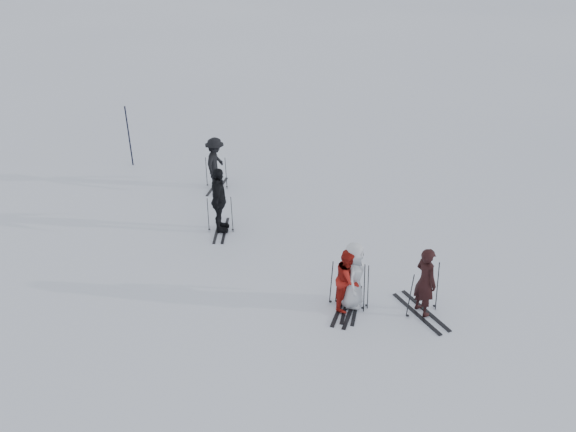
{
  "coord_description": "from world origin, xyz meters",
  "views": [
    {
      "loc": [
        -3.19,
        -11.99,
        8.33
      ],
      "look_at": [
        0.0,
        1.0,
        1.0
      ],
      "focal_mm": 35.0,
      "sensor_mm": 36.0,
      "label": 1
    }
  ],
  "objects_px": {
    "skier_near_dark": "(425,282)",
    "piste_marker": "(129,136)",
    "skier_uphill_far": "(216,164)",
    "skier_uphill_left": "(219,201)",
    "skier_grey": "(353,276)",
    "skier_red": "(348,280)"
  },
  "relations": [
    {
      "from": "skier_near_dark",
      "to": "skier_uphill_left",
      "type": "bearing_deg",
      "value": 26.02
    },
    {
      "from": "skier_red",
      "to": "piste_marker",
      "type": "relative_size",
      "value": 0.69
    },
    {
      "from": "skier_uphill_left",
      "to": "skier_red",
      "type": "bearing_deg",
      "value": -135.82
    },
    {
      "from": "skier_red",
      "to": "skier_grey",
      "type": "bearing_deg",
      "value": -43.6
    },
    {
      "from": "skier_grey",
      "to": "piste_marker",
      "type": "height_order",
      "value": "piste_marker"
    },
    {
      "from": "piste_marker",
      "to": "skier_near_dark",
      "type": "bearing_deg",
      "value": -58.16
    },
    {
      "from": "skier_near_dark",
      "to": "skier_uphill_left",
      "type": "xyz_separation_m",
      "value": [
        -4.05,
        4.93,
        0.12
      ]
    },
    {
      "from": "skier_uphill_far",
      "to": "piste_marker",
      "type": "xyz_separation_m",
      "value": [
        -2.79,
        2.64,
        0.25
      ]
    },
    {
      "from": "skier_uphill_far",
      "to": "skier_uphill_left",
      "type": "bearing_deg",
      "value": -159.91
    },
    {
      "from": "skier_near_dark",
      "to": "skier_grey",
      "type": "xyz_separation_m",
      "value": [
        -1.49,
        0.67,
        -0.03
      ]
    },
    {
      "from": "skier_uphill_left",
      "to": "skier_grey",
      "type": "bearing_deg",
      "value": -134.24
    },
    {
      "from": "skier_uphill_far",
      "to": "skier_red",
      "type": "bearing_deg",
      "value": -138.27
    },
    {
      "from": "skier_red",
      "to": "skier_uphill_far",
      "type": "xyz_separation_m",
      "value": [
        -2.14,
        7.28,
        0.1
      ]
    },
    {
      "from": "skier_near_dark",
      "to": "skier_uphill_far",
      "type": "relative_size",
      "value": 0.99
    },
    {
      "from": "skier_red",
      "to": "skier_near_dark",
      "type": "bearing_deg",
      "value": -79.04
    },
    {
      "from": "skier_uphill_far",
      "to": "piste_marker",
      "type": "bearing_deg",
      "value": 71.9
    },
    {
      "from": "skier_near_dark",
      "to": "piste_marker",
      "type": "distance_m",
      "value": 12.43
    },
    {
      "from": "skier_red",
      "to": "skier_uphill_far",
      "type": "relative_size",
      "value": 0.89
    },
    {
      "from": "skier_red",
      "to": "skier_grey",
      "type": "xyz_separation_m",
      "value": [
        0.14,
        0.03,
        0.06
      ]
    },
    {
      "from": "skier_red",
      "to": "piste_marker",
      "type": "height_order",
      "value": "piste_marker"
    },
    {
      "from": "skier_red",
      "to": "skier_uphill_left",
      "type": "bearing_deg",
      "value": 61.62
    },
    {
      "from": "skier_near_dark",
      "to": "piste_marker",
      "type": "bearing_deg",
      "value": 18.47
    }
  ]
}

